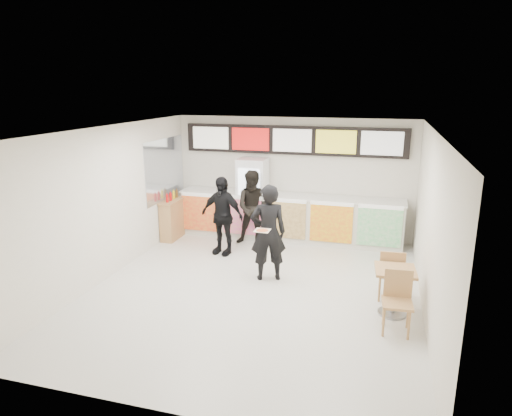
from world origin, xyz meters
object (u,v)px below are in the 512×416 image
at_px(service_counter, 288,217).
at_px(cafe_table, 394,283).
at_px(customer_mid, 222,216).
at_px(condiment_ledge, 173,219).
at_px(customer_main, 268,233).
at_px(drinks_fridge, 253,198).
at_px(customer_left, 254,208).

distance_m(service_counter, cafe_table, 4.18).
xyz_separation_m(customer_mid, condiment_ledge, (-1.57, 0.68, -0.39)).
bearing_deg(customer_main, drinks_fridge, -88.30).
relative_size(customer_main, customer_mid, 1.07).
height_order(customer_main, customer_left, customer_main).
relative_size(service_counter, cafe_table, 3.31).
distance_m(customer_mid, cafe_table, 4.25).
relative_size(drinks_fridge, customer_mid, 1.11).
height_order(customer_left, cafe_table, customer_left).
bearing_deg(cafe_table, service_counter, 122.71).
xyz_separation_m(drinks_fridge, cafe_table, (3.43, -3.37, -0.44)).
bearing_deg(cafe_table, condiment_ledge, 149.54).
distance_m(customer_main, customer_mid, 1.76).
relative_size(customer_main, customer_left, 1.07).
xyz_separation_m(service_counter, customer_left, (-0.74, -0.54, 0.33)).
bearing_deg(customer_main, service_counter, -108.32).
height_order(drinks_fridge, cafe_table, drinks_fridge).
xyz_separation_m(service_counter, drinks_fridge, (-0.93, 0.02, 0.43)).
height_order(customer_main, cafe_table, customer_main).
distance_m(customer_left, customer_mid, 0.99).
bearing_deg(drinks_fridge, customer_main, -67.38).
height_order(drinks_fridge, customer_left, drinks_fridge).
xyz_separation_m(customer_left, customer_mid, (-0.51, -0.84, -0.01)).
bearing_deg(drinks_fridge, cafe_table, -44.46).
bearing_deg(customer_main, customer_left, -87.39).
relative_size(service_counter, customer_left, 3.07).
relative_size(customer_mid, condiment_ledge, 1.52).
relative_size(service_counter, customer_mid, 3.09).
bearing_deg(cafe_table, customer_mid, 148.30).
relative_size(service_counter, condiment_ledge, 4.70).
xyz_separation_m(service_counter, customer_mid, (-1.25, -1.38, 0.33)).
xyz_separation_m(drinks_fridge, customer_mid, (-0.32, -1.40, -0.10)).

